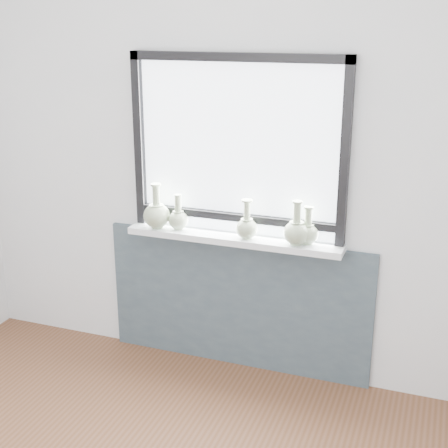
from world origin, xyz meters
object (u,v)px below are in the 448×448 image
(vase_a, at_px, (157,214))
(vase_e, at_px, (308,232))
(windowsill, at_px, (233,238))
(vase_b, at_px, (178,218))
(vase_c, at_px, (247,226))
(vase_d, at_px, (296,231))

(vase_a, xyz_separation_m, vase_e, (0.94, 0.03, -0.02))
(vase_a, bearing_deg, windowsill, 2.61)
(vase_a, xyz_separation_m, vase_b, (0.14, 0.02, -0.02))
(windowsill, relative_size, vase_c, 5.60)
(windowsill, bearing_deg, vase_c, -13.66)
(vase_d, bearing_deg, vase_c, 179.35)
(windowsill, distance_m, vase_e, 0.46)
(windowsill, xyz_separation_m, vase_c, (0.09, -0.02, 0.09))
(vase_b, relative_size, vase_e, 0.99)
(vase_b, xyz_separation_m, vase_c, (0.45, -0.02, 0.00))
(vase_a, distance_m, vase_d, 0.88)
(vase_b, bearing_deg, vase_e, 0.71)
(vase_b, relative_size, vase_d, 0.85)
(vase_c, relative_size, vase_e, 1.06)
(vase_a, relative_size, vase_d, 1.08)
(windowsill, relative_size, vase_d, 5.12)
(vase_e, bearing_deg, vase_d, -149.60)
(vase_c, height_order, vase_d, vase_d)
(vase_c, xyz_separation_m, vase_d, (0.30, -0.00, 0.01))
(vase_b, height_order, vase_c, vase_c)
(vase_c, bearing_deg, windowsill, 166.34)
(vase_a, bearing_deg, vase_c, 0.03)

